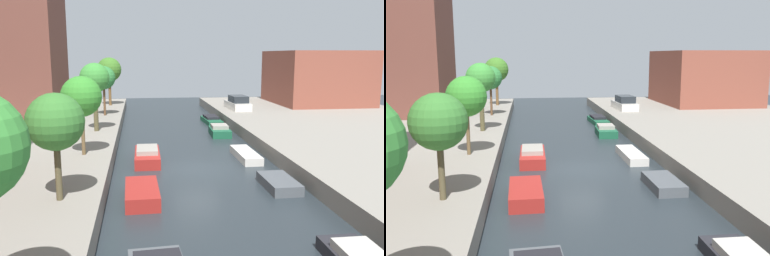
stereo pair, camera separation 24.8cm
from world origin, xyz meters
TOP-DOWN VIEW (x-y plane):
  - ground_plane at (0.00, 0.00)m, footprint 84.00×84.00m
  - low_block_right at (18.00, 23.83)m, footprint 10.00×11.55m
  - street_tree_1 at (-6.64, -7.14)m, footprint 2.29×2.29m
  - street_tree_2 at (-6.64, 0.55)m, footprint 2.36×2.36m
  - street_tree_3 at (-6.64, 8.24)m, footprint 2.25×2.25m
  - street_tree_4 at (-6.64, 16.64)m, footprint 2.24×2.24m
  - street_tree_5 at (-6.64, 24.82)m, footprint 2.78×2.78m
  - parked_car at (7.28, 19.40)m, footprint 2.06×4.72m
  - moored_boat_left_2 at (-3.32, -4.89)m, footprint 1.62×3.55m
  - moored_boat_left_3 at (-2.90, 2.12)m, footprint 1.61×4.18m
  - moored_boat_right_2 at (3.71, -4.02)m, footprint 1.54×3.03m
  - moored_boat_right_3 at (3.60, 2.17)m, footprint 1.24×4.11m
  - moored_boat_right_4 at (3.45, 10.16)m, footprint 1.72×3.14m
  - moored_boat_right_5 at (3.92, 16.76)m, footprint 1.66×4.35m

SIDE VIEW (x-z plane):
  - ground_plane at x=0.00m, z-range 0.00..0.00m
  - moored_boat_right_3 at x=3.60m, z-range 0.00..0.50m
  - moored_boat_right_2 at x=3.71m, z-range 0.00..0.52m
  - moored_boat_right_5 at x=3.92m, z-range -0.05..0.65m
  - moored_boat_left_2 at x=-3.32m, z-range 0.00..0.67m
  - moored_boat_right_4 at x=3.45m, z-range -0.07..0.85m
  - moored_boat_left_3 at x=-2.90m, z-range -0.06..0.89m
  - parked_car at x=7.28m, z-range 0.87..2.37m
  - low_block_right at x=18.00m, z-range 1.00..7.28m
  - street_tree_1 at x=-6.64m, z-range 2.00..6.35m
  - street_tree_2 at x=-6.64m, z-range 2.11..6.72m
  - street_tree_4 at x=-6.64m, z-range 2.23..6.99m
  - street_tree_3 at x=-6.64m, z-range 2.39..7.61m
  - street_tree_5 at x=-6.64m, z-range 2.33..7.86m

